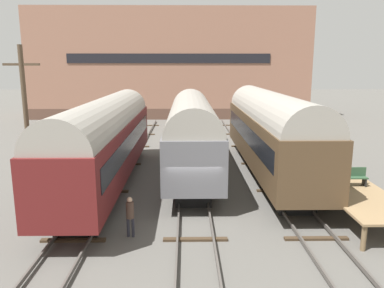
% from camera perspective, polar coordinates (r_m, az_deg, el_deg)
% --- Properties ---
extents(ground_plane, '(200.00, 200.00, 0.00)m').
position_cam_1_polar(ground_plane, '(18.33, 0.28, -10.35)').
color(ground_plane, '#56544F').
extents(track_left, '(2.60, 60.00, 0.26)m').
position_cam_1_polar(track_left, '(18.83, -15.05, -9.69)').
color(track_left, '#4C4742').
rests_on(track_left, ground).
extents(track_middle, '(2.60, 60.00, 0.26)m').
position_cam_1_polar(track_middle, '(18.28, 0.28, -9.94)').
color(track_middle, '#4C4742').
rests_on(track_middle, ground).
extents(track_right, '(2.60, 60.00, 0.26)m').
position_cam_1_polar(track_right, '(19.02, 15.45, -9.50)').
color(track_right, '#4C4742').
rests_on(track_right, ground).
extents(train_car_grey, '(3.09, 15.02, 5.11)m').
position_cam_1_polar(train_car_grey, '(23.96, -0.04, 2.07)').
color(train_car_grey, black).
rests_on(train_car_grey, ground).
extents(train_car_maroon, '(2.90, 17.23, 5.17)m').
position_cam_1_polar(train_car_maroon, '(21.85, -12.91, 1.04)').
color(train_car_maroon, black).
rests_on(train_car_maroon, ground).
extents(train_car_brown, '(3.06, 17.01, 5.37)m').
position_cam_1_polar(train_car_brown, '(24.09, 11.75, 2.29)').
color(train_car_brown, black).
rests_on(train_car_brown, ground).
extents(station_platform, '(2.83, 10.90, 1.12)m').
position_cam_1_polar(station_platform, '(20.86, 21.78, -5.46)').
color(station_platform, '#8C704C').
rests_on(station_platform, ground).
extents(bench, '(1.40, 0.40, 0.91)m').
position_cam_1_polar(bench, '(20.08, 23.23, -4.51)').
color(bench, '#2D4C33').
rests_on(bench, station_platform).
extents(person_worker, '(0.32, 0.32, 1.72)m').
position_cam_1_polar(person_worker, '(15.71, -9.42, -10.32)').
color(person_worker, '#282833').
rests_on(person_worker, ground).
extents(utility_pole, '(1.80, 0.24, 7.95)m').
position_cam_1_polar(utility_pole, '(20.77, -23.91, 3.09)').
color(utility_pole, '#473828').
rests_on(utility_pole, ground).
extents(warehouse_building, '(37.32, 10.23, 14.42)m').
position_cam_1_polar(warehouse_building, '(54.38, -3.30, 12.03)').
color(warehouse_building, brown).
rests_on(warehouse_building, ground).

